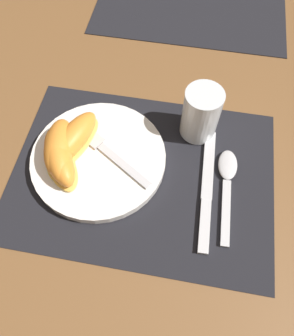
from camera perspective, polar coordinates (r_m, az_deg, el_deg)
name	(u,v)px	position (r m, az deg, el deg)	size (l,w,h in m)	color
ground_plane	(143,174)	(0.58, -0.78, -1.11)	(3.00, 3.00, 0.00)	brown
placemat	(143,174)	(0.58, -0.78, -1.02)	(0.46, 0.34, 0.00)	black
plate	(99,158)	(0.59, -8.41, 1.69)	(0.24, 0.24, 0.02)	white
juice_glass	(200,116)	(0.60, 9.27, 8.95)	(0.07, 0.07, 0.10)	silver
knife	(207,190)	(0.57, 10.38, -3.87)	(0.02, 0.23, 0.01)	silver
spoon	(227,177)	(0.58, 13.80, -1.51)	(0.04, 0.18, 0.01)	silver
fork	(104,148)	(0.59, -7.57, 3.55)	(0.17, 0.12, 0.00)	silver
citrus_wedge_0	(73,139)	(0.59, -12.76, 4.90)	(0.09, 0.14, 0.04)	#F7C656
citrus_wedge_1	(60,148)	(0.58, -14.96, 3.45)	(0.07, 0.12, 0.05)	#F7C656
citrus_wedge_2	(59,156)	(0.57, -15.11, 2.09)	(0.09, 0.12, 0.05)	#F7C656
citrus_wedge_3	(61,164)	(0.56, -14.78, 0.74)	(0.09, 0.11, 0.04)	#F7C656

